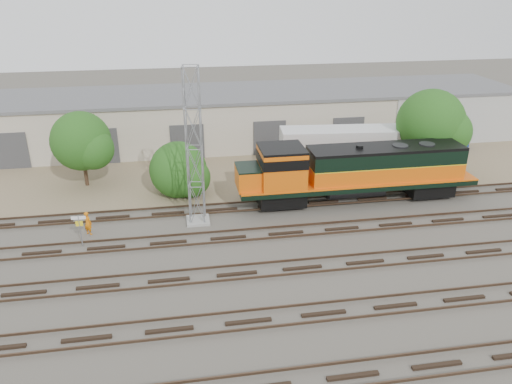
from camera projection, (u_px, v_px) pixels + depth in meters
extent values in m
plane|color=#47423A|center=(291.00, 245.00, 32.96)|extent=(140.00, 140.00, 0.00)
cube|color=#726047|center=(254.00, 166.00, 46.51)|extent=(80.00, 16.00, 0.02)
cube|color=black|center=(353.00, 376.00, 22.09)|extent=(80.00, 2.40, 0.14)
cube|color=#4C3828|center=(347.00, 362.00, 22.71)|extent=(80.00, 0.08, 0.14)
cube|color=black|center=(324.00, 314.00, 26.16)|extent=(80.00, 2.40, 0.14)
cube|color=#4C3828|center=(328.00, 320.00, 25.43)|extent=(80.00, 0.08, 0.14)
cube|color=#4C3828|center=(320.00, 303.00, 26.78)|extent=(80.00, 0.08, 0.14)
cube|color=black|center=(302.00, 268.00, 30.23)|extent=(80.00, 2.40, 0.14)
cube|color=#4C3828|center=(306.00, 273.00, 29.49)|extent=(80.00, 0.08, 0.14)
cube|color=#4C3828|center=(299.00, 259.00, 30.85)|extent=(80.00, 0.08, 0.14)
cube|color=black|center=(286.00, 233.00, 34.29)|extent=(80.00, 2.40, 0.14)
cube|color=#4C3828|center=(289.00, 236.00, 33.56)|extent=(80.00, 0.08, 0.14)
cube|color=#4C3828|center=(284.00, 226.00, 34.91)|extent=(80.00, 0.08, 0.14)
cube|color=black|center=(273.00, 206.00, 38.36)|extent=(80.00, 2.40, 0.14)
cube|color=#4C3828|center=(275.00, 208.00, 37.62)|extent=(80.00, 0.08, 0.14)
cube|color=#4C3828|center=(271.00, 200.00, 38.98)|extent=(80.00, 0.08, 0.14)
cube|color=#BAAD9B|center=(242.00, 117.00, 52.74)|extent=(58.00, 10.00, 5.00)
cube|color=#59595B|center=(242.00, 93.00, 51.68)|extent=(58.40, 10.40, 0.30)
cube|color=#999993|center=(459.00, 121.00, 51.51)|extent=(14.00, 0.10, 5.00)
cube|color=#333335|center=(10.00, 151.00, 45.17)|extent=(3.20, 0.12, 3.40)
cube|color=#333335|center=(101.00, 147.00, 46.38)|extent=(3.20, 0.12, 3.40)
cube|color=#333335|center=(187.00, 142.00, 47.59)|extent=(3.20, 0.12, 3.40)
cube|color=#333335|center=(270.00, 138.00, 48.80)|extent=(3.20, 0.12, 3.40)
cube|color=#333335|center=(348.00, 134.00, 50.00)|extent=(3.20, 0.12, 3.40)
cube|color=#333335|center=(422.00, 130.00, 51.21)|extent=(3.20, 0.12, 3.40)
cube|color=black|center=(281.00, 196.00, 38.14)|extent=(3.49, 2.62, 1.09)
cube|color=black|center=(427.00, 186.00, 39.96)|extent=(3.49, 2.62, 1.09)
cube|color=black|center=(356.00, 182.00, 38.75)|extent=(18.56, 3.28, 0.38)
cylinder|color=black|center=(356.00, 190.00, 39.03)|extent=(4.59, 1.20, 1.20)
cube|color=#D5560A|center=(384.00, 171.00, 38.75)|extent=(12.01, 2.84, 1.31)
cube|color=black|center=(386.00, 156.00, 38.26)|extent=(12.01, 2.84, 1.09)
cube|color=black|center=(387.00, 148.00, 38.00)|extent=(12.01, 2.84, 0.22)
cube|color=#D5560A|center=(281.00, 167.00, 37.20)|extent=(3.28, 3.28, 2.84)
cube|color=black|center=(282.00, 148.00, 36.60)|extent=(3.28, 3.28, 0.17)
cube|color=#D5560A|center=(248.00, 178.00, 37.08)|extent=(1.75, 2.62, 1.53)
cube|color=gray|center=(198.00, 220.00, 35.99)|extent=(1.63, 1.63, 0.20)
cylinder|color=gray|center=(187.00, 145.00, 34.14)|extent=(0.08, 0.08, 10.89)
cylinder|color=gray|center=(201.00, 145.00, 34.29)|extent=(0.08, 0.08, 10.89)
cylinder|color=gray|center=(187.00, 150.00, 33.24)|extent=(0.08, 0.08, 10.89)
cylinder|color=gray|center=(202.00, 149.00, 33.39)|extent=(0.08, 0.08, 10.89)
cylinder|color=gray|center=(81.00, 231.00, 32.32)|extent=(0.07, 0.07, 2.24)
cube|color=white|center=(78.00, 218.00, 31.93)|extent=(0.92, 0.08, 0.22)
cube|color=yellow|center=(79.00, 224.00, 32.09)|extent=(0.46, 0.06, 0.36)
imported|color=orange|center=(88.00, 223.00, 33.97)|extent=(0.74, 0.68, 1.70)
cube|color=silver|center=(359.00, 144.00, 43.53)|extent=(13.92, 3.99, 2.85)
cube|color=black|center=(416.00, 167.00, 44.81)|extent=(2.77, 2.86, 1.06)
cube|color=black|center=(300.00, 173.00, 43.06)|extent=(0.16, 0.16, 1.37)
cube|color=black|center=(297.00, 164.00, 44.99)|extent=(0.16, 0.16, 1.37)
cube|color=navy|center=(459.00, 141.00, 51.06)|extent=(1.98, 1.92, 1.50)
cube|color=#9B3410|center=(437.00, 147.00, 49.53)|extent=(1.65, 1.56, 1.40)
cylinder|color=#382619|center=(86.00, 173.00, 41.80)|extent=(0.30, 0.30, 2.23)
sphere|color=#204D16|center=(81.00, 141.00, 40.68)|extent=(4.85, 4.85, 4.85)
sphere|color=#204D16|center=(93.00, 149.00, 40.36)|extent=(3.40, 3.40, 3.40)
cylinder|color=#382619|center=(180.00, 191.00, 40.66)|extent=(0.31, 0.31, 0.42)
sphere|color=#204D16|center=(178.00, 170.00, 39.94)|extent=(4.59, 4.59, 4.59)
sphere|color=#204D16|center=(190.00, 178.00, 39.64)|extent=(3.21, 3.21, 3.21)
cylinder|color=#382619|center=(425.00, 161.00, 43.54)|extent=(0.33, 0.33, 2.86)
sphere|color=#204D16|center=(431.00, 123.00, 42.16)|extent=(5.72, 5.72, 5.72)
sphere|color=#204D16|center=(447.00, 132.00, 41.79)|extent=(4.00, 4.00, 4.00)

